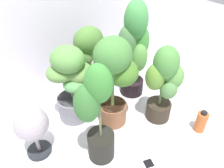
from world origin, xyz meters
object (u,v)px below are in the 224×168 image
(nutrient_bottle, at_px, (201,122))
(hygrometer_box, at_px, (148,164))
(potted_plant_center, at_px, (114,75))
(potted_plant_back_center, at_px, (88,61))
(floor_fan, at_px, (32,125))
(potted_plant_back_left, at_px, (71,82))
(potted_plant_front_left, at_px, (96,115))
(potted_plant_front_right, at_px, (164,82))
(potted_plant_back_right, at_px, (135,47))

(nutrient_bottle, bearing_deg, hygrometer_box, -177.08)
(potted_plant_center, bearing_deg, hygrometer_box, -93.94)
(potted_plant_back_center, relative_size, nutrient_bottle, 3.56)
(hygrometer_box, relative_size, floor_fan, 0.23)
(potted_plant_back_left, distance_m, floor_fan, 0.46)
(potted_plant_back_left, distance_m, nutrient_bottle, 1.11)
(potted_plant_front_left, bearing_deg, potted_plant_front_right, 5.58)
(potted_plant_back_right, relative_size, nutrient_bottle, 4.60)
(potted_plant_back_center, bearing_deg, potted_plant_center, -88.87)
(potted_plant_back_center, xyz_separation_m, nutrient_bottle, (0.55, -0.90, -0.31))
(potted_plant_back_center, bearing_deg, potted_plant_back_right, -25.00)
(potted_plant_front_left, distance_m, potted_plant_center, 0.39)
(hygrometer_box, bearing_deg, potted_plant_back_right, -105.06)
(potted_plant_back_left, height_order, potted_plant_back_center, potted_plant_back_center)
(potted_plant_front_right, xyz_separation_m, potted_plant_front_left, (-0.65, -0.06, 0.03))
(potted_plant_back_left, xyz_separation_m, nutrient_bottle, (0.80, -0.72, -0.27))
(potted_plant_front_left, height_order, nutrient_bottle, potted_plant_front_left)
(potted_plant_back_right, height_order, potted_plant_front_right, potted_plant_back_right)
(potted_plant_back_right, relative_size, potted_plant_back_center, 1.29)
(potted_plant_center, xyz_separation_m, hygrometer_box, (-0.04, -0.51, -0.47))
(potted_plant_center, bearing_deg, floor_fan, 177.88)
(potted_plant_back_right, xyz_separation_m, potted_plant_front_right, (-0.02, -0.42, -0.13))
(potted_plant_back_left, bearing_deg, potted_plant_front_right, -34.19)
(hygrometer_box, bearing_deg, potted_plant_back_center, -77.61)
(potted_plant_center, xyz_separation_m, floor_fan, (-0.65, 0.02, -0.19))
(floor_fan, xyz_separation_m, nutrient_bottle, (1.19, -0.51, -0.19))
(potted_plant_front_left, xyz_separation_m, nutrient_bottle, (0.84, -0.24, -0.32))
(potted_plant_front_left, xyz_separation_m, floor_fan, (-0.36, 0.27, -0.13))
(potted_plant_back_center, xyz_separation_m, floor_fan, (-0.64, -0.39, -0.11))
(potted_plant_back_center, relative_size, potted_plant_center, 0.92)
(potted_plant_front_right, bearing_deg, nutrient_bottle, -58.90)
(hygrometer_box, height_order, floor_fan, floor_fan)
(potted_plant_front_right, height_order, hygrometer_box, potted_plant_front_right)
(potted_plant_back_left, height_order, hygrometer_box, potted_plant_back_left)
(floor_fan, bearing_deg, potted_plant_back_center, -85.52)
(potted_plant_back_right, xyz_separation_m, potted_plant_center, (-0.38, -0.23, -0.04))
(potted_plant_front_right, bearing_deg, hygrometer_box, -140.23)
(hygrometer_box, bearing_deg, floor_fan, -27.07)
(potted_plant_back_left, xyz_separation_m, potted_plant_front_right, (0.62, -0.42, 0.02))
(nutrient_bottle, bearing_deg, potted_plant_back_right, 102.82)
(potted_plant_front_right, bearing_deg, potted_plant_back_right, 87.44)
(potted_plant_back_right, xyz_separation_m, floor_fan, (-1.03, -0.21, -0.23))
(potted_plant_back_right, relative_size, hygrometer_box, 9.60)
(potted_plant_back_left, bearing_deg, floor_fan, -152.13)
(potted_plant_back_right, relative_size, potted_plant_back_left, 1.37)
(potted_plant_front_right, distance_m, nutrient_bottle, 0.46)
(potted_plant_back_left, bearing_deg, potted_plant_center, -42.71)
(potted_plant_back_center, height_order, hygrometer_box, potted_plant_back_center)
(potted_plant_back_right, height_order, potted_plant_back_center, potted_plant_back_right)
(floor_fan, bearing_deg, potted_plant_front_left, -153.82)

